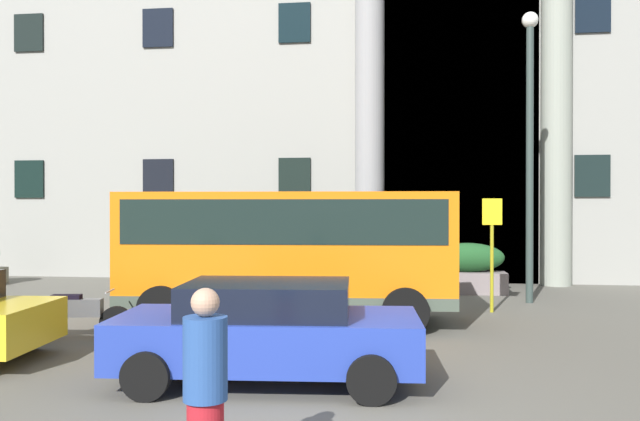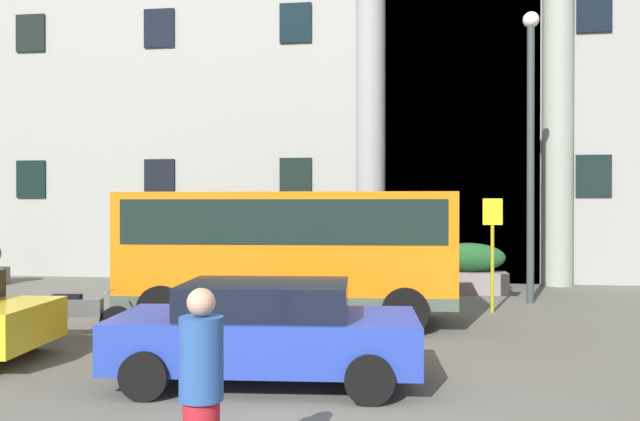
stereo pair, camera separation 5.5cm
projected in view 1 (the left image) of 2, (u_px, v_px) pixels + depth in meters
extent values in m
cube|color=#5A584F|center=(302.00, 412.00, 7.78)|extent=(80.00, 64.00, 0.12)
cube|color=gray|center=(373.00, 73.00, 25.07)|extent=(40.59, 9.00, 15.26)
cube|color=black|center=(460.00, 118.00, 20.30)|extent=(4.79, 0.12, 10.43)
cylinder|color=gray|center=(370.00, 118.00, 20.36)|extent=(0.92, 0.92, 10.43)
cylinder|color=gray|center=(556.00, 115.00, 19.62)|extent=(0.92, 0.92, 10.43)
cube|color=black|center=(29.00, 179.00, 22.10)|extent=(1.05, 0.08, 1.29)
cube|color=black|center=(158.00, 178.00, 21.50)|extent=(1.05, 0.08, 1.29)
cube|color=black|center=(295.00, 178.00, 20.90)|extent=(1.05, 0.08, 1.29)
cube|color=black|center=(592.00, 176.00, 19.70)|extent=(1.05, 0.08, 1.29)
cube|color=black|center=(29.00, 33.00, 22.07)|extent=(1.05, 0.08, 1.29)
cube|color=black|center=(158.00, 28.00, 21.46)|extent=(1.05, 0.08, 1.29)
cube|color=black|center=(294.00, 23.00, 20.86)|extent=(1.05, 0.08, 1.29)
cube|color=black|center=(593.00, 12.00, 19.66)|extent=(1.05, 0.08, 1.29)
cube|color=orange|center=(288.00, 247.00, 13.37)|extent=(6.85, 2.75, 2.26)
cube|color=black|center=(288.00, 221.00, 13.36)|extent=(6.45, 2.75, 0.87)
cube|color=black|center=(447.00, 230.00, 13.17)|extent=(0.19, 1.92, 1.09)
cube|color=#434E41|center=(288.00, 295.00, 13.38)|extent=(6.85, 2.79, 0.24)
cylinder|color=black|center=(398.00, 294.00, 14.38)|extent=(0.92, 0.34, 0.90)
cylinder|color=black|center=(405.00, 311.00, 12.10)|extent=(0.92, 0.34, 0.90)
cylinder|color=black|center=(192.00, 293.00, 14.66)|extent=(0.92, 0.34, 0.90)
cylinder|color=black|center=(161.00, 309.00, 12.38)|extent=(0.92, 0.34, 0.90)
cylinder|color=#9E961A|center=(492.00, 257.00, 14.67)|extent=(0.08, 0.08, 2.56)
cube|color=yellow|center=(492.00, 212.00, 14.64)|extent=(0.44, 0.03, 0.60)
cube|color=slate|center=(173.00, 282.00, 18.60)|extent=(2.02, 0.85, 0.47)
ellipsoid|color=#356C38|center=(173.00, 257.00, 18.59)|extent=(1.94, 0.76, 0.96)
cube|color=slate|center=(297.00, 283.00, 18.28)|extent=(2.02, 0.74, 0.47)
ellipsoid|color=#1E5920|center=(297.00, 258.00, 18.27)|extent=(1.94, 0.67, 0.94)
cube|color=gray|center=(468.00, 282.00, 17.89)|extent=(2.08, 0.84, 0.59)
ellipsoid|color=#1E4D23|center=(468.00, 257.00, 17.88)|extent=(2.00, 0.75, 0.81)
cylinder|color=black|center=(27.00, 332.00, 10.85)|extent=(0.63, 0.24, 0.62)
cube|color=#233A9D|center=(267.00, 339.00, 8.84)|extent=(4.26, 2.09, 0.67)
cube|color=black|center=(267.00, 299.00, 8.84)|extent=(2.35, 1.74, 0.45)
cylinder|color=black|center=(369.00, 347.00, 9.66)|extent=(0.63, 0.24, 0.62)
cylinder|color=black|center=(371.00, 379.00, 7.87)|extent=(0.63, 0.24, 0.62)
cylinder|color=black|center=(184.00, 345.00, 9.82)|extent=(0.63, 0.24, 0.62)
cylinder|color=black|center=(146.00, 376.00, 8.03)|extent=(0.63, 0.24, 0.62)
cylinder|color=black|center=(116.00, 323.00, 11.74)|extent=(0.61, 0.21, 0.60)
cylinder|color=black|center=(37.00, 323.00, 11.67)|extent=(0.61, 0.23, 0.60)
cube|color=#4E4F51|center=(77.00, 308.00, 11.70)|extent=(0.94, 0.40, 0.32)
cube|color=black|center=(66.00, 298.00, 11.69)|extent=(0.55, 0.29, 0.12)
cylinder|color=#A5A5A8|center=(110.00, 291.00, 11.73)|extent=(0.13, 0.55, 0.03)
cylinder|color=#274B8F|center=(205.00, 358.00, 5.18)|extent=(0.36, 0.36, 0.67)
sphere|color=tan|center=(205.00, 302.00, 5.18)|extent=(0.23, 0.23, 0.23)
cylinder|color=#303F3B|center=(530.00, 165.00, 16.10)|extent=(0.18, 0.18, 6.92)
sphere|color=white|center=(530.00, 20.00, 16.07)|extent=(0.40, 0.40, 0.40)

